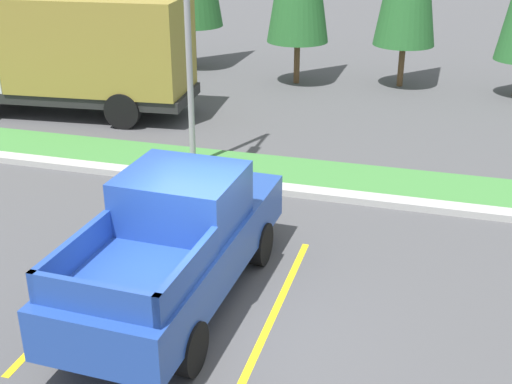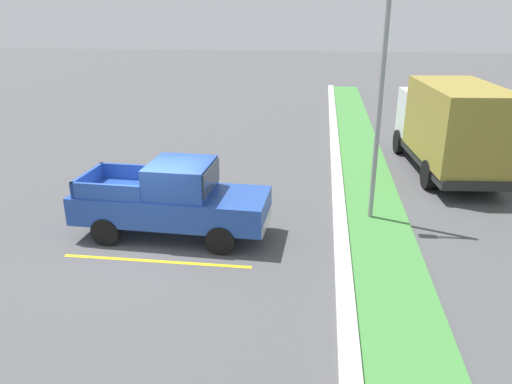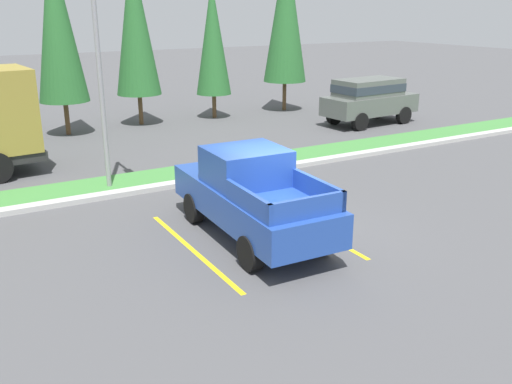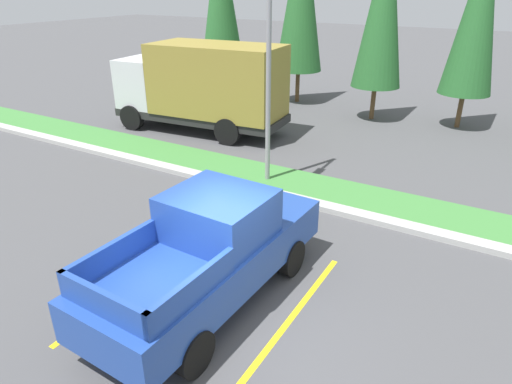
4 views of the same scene
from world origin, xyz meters
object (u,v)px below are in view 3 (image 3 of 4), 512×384
object	(u,v)px
pickup_truck_main	(251,195)
cypress_tree_far_right	(286,12)
suv_distant	(369,98)
cypress_tree_rightmost	(213,38)
cypress_tree_center	(57,21)
cypress_tree_right_inner	(135,22)
street_light	(100,57)

from	to	relation	value
pickup_truck_main	cypress_tree_far_right	bearing A→B (deg)	54.58
suv_distant	cypress_tree_rightmost	xyz separation A→B (m)	(-5.49, 5.07, 2.58)
cypress_tree_rightmost	cypress_tree_center	bearing A→B (deg)	-177.30
cypress_tree_rightmost	cypress_tree_far_right	xyz separation A→B (m)	(4.14, 0.05, 1.16)
pickup_truck_main	suv_distant	size ratio (longest dim) A/B	1.12
suv_distant	cypress_tree_far_right	world-z (taller)	cypress_tree_far_right
suv_distant	cypress_tree_center	world-z (taller)	cypress_tree_center
pickup_truck_main	suv_distant	bearing A→B (deg)	38.30
suv_distant	cypress_tree_right_inner	bearing A→B (deg)	149.96
pickup_truck_main	cypress_tree_far_right	distance (m)	17.76
street_light	cypress_tree_rightmost	distance (m)	11.73
cypress_tree_center	cypress_tree_rightmost	size ratio (longest dim) A/B	1.22
pickup_truck_main	cypress_tree_right_inner	distance (m)	14.90
cypress_tree_right_inner	cypress_tree_rightmost	distance (m)	3.77
street_light	pickup_truck_main	bearing A→B (deg)	-70.60
cypress_tree_right_inner	cypress_tree_center	bearing A→B (deg)	-170.66
street_light	cypress_tree_rightmost	world-z (taller)	street_light
pickup_truck_main	street_light	xyz separation A→B (m)	(-1.86, 5.28, 2.86)
pickup_truck_main	cypress_tree_right_inner	bearing A→B (deg)	81.20
cypress_tree_center	cypress_tree_far_right	distance (m)	11.29
pickup_truck_main	cypress_tree_center	xyz separation A→B (m)	(-1.24, 13.73, 3.62)
street_light	cypress_tree_center	xyz separation A→B (m)	(0.62, 8.45, 0.77)
cypress_tree_rightmost	street_light	bearing A→B (deg)	-131.46
cypress_tree_center	cypress_tree_far_right	bearing A→B (deg)	1.94
pickup_truck_main	suv_distant	world-z (taller)	same
pickup_truck_main	cypress_tree_right_inner	xyz separation A→B (m)	(2.21, 14.30, 3.53)
cypress_tree_far_right	cypress_tree_rightmost	bearing A→B (deg)	-179.36
street_light	cypress_tree_right_inner	world-z (taller)	cypress_tree_right_inner
pickup_truck_main	cypress_tree_center	world-z (taller)	cypress_tree_center
pickup_truck_main	cypress_tree_rightmost	bearing A→B (deg)	67.24
suv_distant	street_light	xyz separation A→B (m)	(-13.25, -3.71, 2.66)
cypress_tree_right_inner	cypress_tree_far_right	xyz separation A→B (m)	(7.82, -0.19, 0.41)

